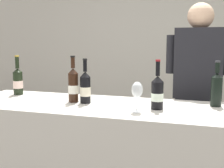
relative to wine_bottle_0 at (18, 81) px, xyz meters
The scene contains 8 objects.
wall_back 2.65m from the wine_bottle_0, 67.81° to the left, with size 8.00×0.10×2.80m, color beige.
wine_bottle_0 is the anchor object (origin of this frame).
wine_bottle_1 0.59m from the wine_bottle_0, 14.42° to the right, with size 0.07×0.07×0.34m.
wine_bottle_3 0.69m from the wine_bottle_0, 13.00° to the right, with size 0.08×0.08×0.32m.
wine_bottle_4 1.21m from the wine_bottle_0, ahead, with size 0.08×0.08×0.33m.
wine_bottle_5 1.57m from the wine_bottle_0, ahead, with size 0.07×0.07×0.31m.
wine_glass 1.13m from the wine_bottle_0, 16.06° to the right, with size 0.07×0.07×0.19m.
person_server 1.53m from the wine_bottle_0, 17.96° to the left, with size 0.54×0.25×1.66m.
Camera 1 is at (0.49, -1.94, 1.35)m, focal length 47.51 mm.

